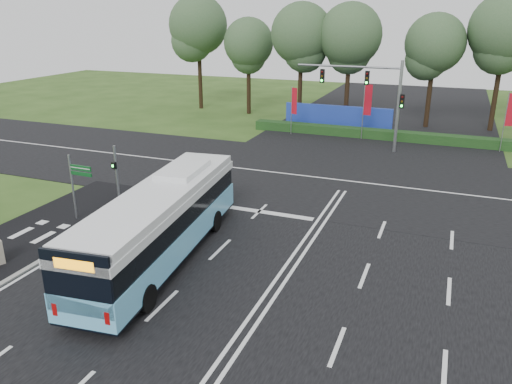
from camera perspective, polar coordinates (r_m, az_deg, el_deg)
ground at (r=22.05m, az=3.72°, el=-8.07°), size 120.00×120.00×0.00m
road_main at (r=22.04m, az=3.72°, el=-8.02°), size 20.00×120.00×0.04m
road_cross at (r=32.81m, az=10.23°, el=1.25°), size 120.00×14.00×0.05m
bike_path at (r=26.17m, az=-25.73°, el=-5.39°), size 5.00×18.00×0.06m
kerb_strip at (r=24.53m, az=-21.86°, el=-6.38°), size 0.25×18.00×0.12m
city_bus at (r=21.90m, az=-10.78°, el=-3.45°), size 3.89×12.48×3.52m
pedestrian_signal at (r=28.91m, az=-15.69°, el=2.11°), size 0.32×0.42×3.42m
street_sign at (r=27.13m, az=-19.82°, el=1.36°), size 1.37×0.12×3.52m
banner_flag_left at (r=44.41m, az=4.32°, el=10.04°), size 0.59×0.29×4.26m
banner_flag_mid at (r=43.47m, az=12.53°, el=9.86°), size 0.70×0.18×4.81m
banner_flag_right at (r=43.07m, az=26.97°, el=8.00°), size 0.67×0.24×4.67m
traffic_light_gantry at (r=39.91m, az=13.50°, el=11.18°), size 8.41×0.28×7.00m
hedge at (r=44.61m, az=13.58°, el=6.45°), size 22.00×1.20×0.80m
blue_hoarding at (r=47.55m, az=9.31°, el=8.41°), size 10.00×0.30×2.20m
eucalyptus_row at (r=49.83m, az=15.68°, el=17.05°), size 47.74×8.84×12.64m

